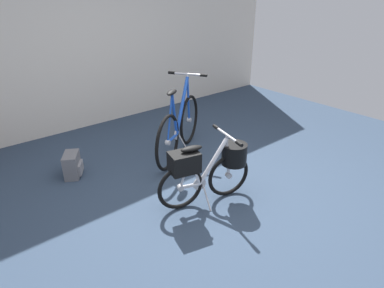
# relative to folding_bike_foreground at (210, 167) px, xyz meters

# --- Properties ---
(ground_plane) EXTENTS (7.48, 7.48, 0.00)m
(ground_plane) POSITION_rel_folding_bike_foreground_xyz_m (0.02, -0.05, -0.40)
(ground_plane) COLOR #2D3D51
(back_wall) EXTENTS (7.48, 0.10, 3.08)m
(back_wall) POSITION_rel_folding_bike_foreground_xyz_m (0.02, 2.79, 1.14)
(back_wall) COLOR silver
(back_wall) RESTS_ON ground_plane
(folding_bike_foreground) EXTENTS (1.01, 0.52, 0.73)m
(folding_bike_foreground) POSITION_rel_folding_bike_foreground_xyz_m (0.00, 0.00, 0.00)
(folding_bike_foreground) COLOR black
(folding_bike_foreground) RESTS_ON ground_plane
(display_bike_left) EXTENTS (1.27, 0.81, 1.02)m
(display_bike_left) POSITION_rel_folding_bike_foreground_xyz_m (0.41, 1.03, -0.01)
(display_bike_left) COLOR black
(display_bike_left) RESTS_ON ground_plane
(backpack_on_floor) EXTENTS (0.29, 0.33, 0.28)m
(backpack_on_floor) POSITION_rel_folding_bike_foreground_xyz_m (-0.89, 1.39, -0.26)
(backpack_on_floor) COLOR slate
(backpack_on_floor) RESTS_ON ground_plane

